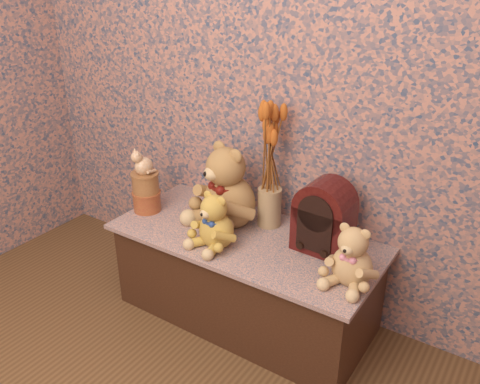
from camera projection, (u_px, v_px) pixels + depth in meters
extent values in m
cube|color=#344C6C|center=(283.00, 33.00, 2.13)|extent=(3.00, 0.10, 2.60)
cube|color=#354D6D|center=(246.00, 276.00, 2.38)|extent=(1.24, 0.58, 0.44)
cylinder|color=tan|center=(270.00, 207.00, 2.34)|extent=(0.15, 0.15, 0.18)
cylinder|color=#B47235|center=(147.00, 201.00, 2.49)|extent=(0.16, 0.16, 0.10)
cylinder|color=tan|center=(145.00, 183.00, 2.45)|extent=(0.17, 0.17, 0.10)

